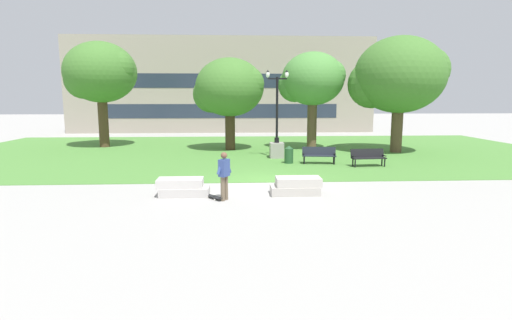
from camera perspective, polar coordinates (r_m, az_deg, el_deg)
The scene contains 15 objects.
ground_plane at distance 16.95m, azimuth 1.58°, elevation -3.26°, with size 140.00×140.00×0.00m, color #A3A09B.
grass_lawn at distance 26.79m, azimuth -0.12°, elevation 1.30°, with size 40.00×20.00×0.02m, color #4C8438.
concrete_block_center at distance 14.95m, azimuth -10.43°, elevation -3.86°, with size 1.88×0.90×0.64m.
concrete_block_left at distance 14.98m, azimuth 5.79°, elevation -3.73°, with size 1.86×0.90×0.64m.
person_skateboarder at distance 13.94m, azimuth -4.57°, elevation -1.90°, with size 0.54×0.53×1.71m.
skateboard at distance 14.36m, azimuth -6.10°, elevation -5.20°, with size 0.79×0.92×0.14m.
park_bench_near_left at distance 21.86m, azimuth 8.99°, elevation 0.84°, with size 1.85×0.75×0.90m.
park_bench_near_right at distance 21.57m, azimuth 15.73°, elevation 0.50°, with size 1.84×0.68×0.90m.
lamp_post_left at distance 23.67m, azimuth 2.98°, elevation 2.82°, with size 1.32×0.80×5.12m.
tree_far_right at distance 27.55m, azimuth 19.68°, elevation 11.22°, with size 6.00×5.71×7.40m.
tree_far_left at distance 27.91m, azimuth 8.01°, elevation 11.24°, with size 4.45×4.23×6.60m.
tree_near_left at distance 30.88m, azimuth -21.42°, elevation 11.43°, with size 5.27×5.02×7.44m.
tree_near_right at distance 27.26m, azimuth -3.90°, elevation 10.18°, with size 4.82×4.59×6.17m.
trash_bin at distance 21.80m, azimuth 4.72°, elevation 0.80°, with size 0.49×0.49×0.96m.
building_facade_distant at distance 41.05m, azimuth -4.94°, elevation 10.61°, with size 31.13×1.03×9.58m.
Camera 1 is at (-1.33, -16.51, 3.59)m, focal length 28.00 mm.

